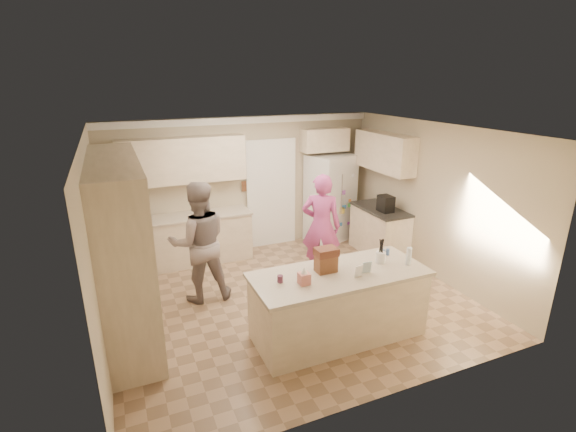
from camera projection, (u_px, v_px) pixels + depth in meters
name	position (u px, v px, depth m)	size (l,w,h in m)	color
floor	(291.00, 300.00, 6.48)	(5.20, 4.60, 0.02)	#997A5C
ceiling	(291.00, 129.00, 5.65)	(5.20, 4.60, 0.02)	white
wall_back	(244.00, 185.00, 8.08)	(5.20, 0.02, 2.60)	#B8AB8D
wall_front	(386.00, 292.00, 4.05)	(5.20, 0.02, 2.60)	#B8AB8D
wall_left	(96.00, 248.00, 5.10)	(0.02, 4.60, 2.60)	#B8AB8D
wall_right	(433.00, 201.00, 7.04)	(0.02, 4.60, 2.60)	#B8AB8D
crown_back	(242.00, 120.00, 7.65)	(5.20, 0.08, 0.12)	white
pantry_bank	(123.00, 248.00, 5.43)	(0.60, 2.60, 2.35)	beige
back_base_cab	(190.00, 240.00, 7.66)	(2.20, 0.60, 0.88)	beige
back_countertop	(189.00, 217.00, 7.50)	(2.24, 0.63, 0.04)	beige
back_upper_cab	(183.00, 160.00, 7.30)	(2.20, 0.35, 0.80)	beige
doorway_opening	(271.00, 195.00, 8.34)	(0.90, 0.06, 2.10)	black
doorway_casing	(272.00, 195.00, 8.31)	(1.02, 0.03, 2.22)	white
wall_frame_upper	(245.00, 172.00, 7.98)	(0.15, 0.02, 0.20)	brown
wall_frame_lower	(245.00, 186.00, 8.06)	(0.15, 0.02, 0.20)	brown
refrigerator	(330.00, 198.00, 8.67)	(0.90, 0.70, 1.80)	white
fridge_seam	(339.00, 202.00, 8.36)	(0.01, 0.02, 1.78)	gray
fridge_dispenser	(330.00, 191.00, 8.19)	(0.22, 0.03, 0.35)	black
fridge_handle_l	(337.00, 195.00, 8.28)	(0.02, 0.02, 0.85)	silver
fridge_handle_r	(342.00, 195.00, 8.32)	(0.02, 0.02, 0.85)	silver
over_fridge_cab	(325.00, 140.00, 8.28)	(0.95, 0.35, 0.45)	beige
right_base_cab	(379.00, 232.00, 8.07)	(0.60, 1.20, 0.88)	beige
right_countertop	(380.00, 209.00, 7.92)	(0.63, 1.24, 0.04)	#2D2B28
right_upper_cab	(384.00, 152.00, 7.81)	(0.35, 1.50, 0.70)	beige
coffee_maker	(386.00, 204.00, 7.67)	(0.22, 0.28, 0.30)	black
island_base	(338.00, 306.00, 5.45)	(2.20, 0.90, 0.88)	beige
island_top	(340.00, 274.00, 5.31)	(2.28, 0.96, 0.05)	beige
utensil_crock	(381.00, 257.00, 5.56)	(0.13, 0.13, 0.15)	white
tissue_box	(304.00, 279.00, 4.99)	(0.13, 0.13, 0.14)	#C77167
tissue_plume	(304.00, 270.00, 4.95)	(0.08, 0.08, 0.08)	white
dollhouse_body	(326.00, 263.00, 5.30)	(0.26, 0.18, 0.22)	brown
dollhouse_roof	(326.00, 252.00, 5.25)	(0.28, 0.20, 0.10)	#592D1E
jam_jar	(280.00, 279.00, 5.03)	(0.07, 0.07, 0.09)	#59263F
greeting_card_a	(359.00, 271.00, 5.16)	(0.12, 0.01, 0.16)	white
greeting_card_b	(367.00, 267.00, 5.26)	(0.12, 0.01, 0.16)	silver
water_bottle	(409.00, 256.00, 5.48)	(0.07, 0.07, 0.24)	silver
shaker_salt	(384.00, 253.00, 5.78)	(0.05, 0.05, 0.09)	#415E92
shaker_pepper	(388.00, 252.00, 5.81)	(0.05, 0.05, 0.09)	#415E92
teen_boy	(199.00, 242.00, 6.24)	(0.91, 0.71, 1.87)	gray
teen_girl	(321.00, 226.00, 7.02)	(0.66, 0.43, 1.80)	#C13EA2
fridge_magnets	(339.00, 202.00, 8.36)	(0.76, 0.02, 1.44)	tan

